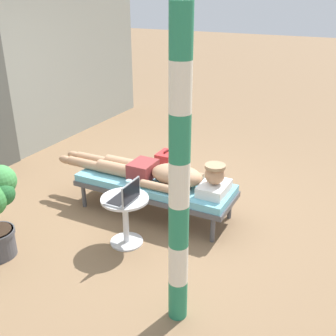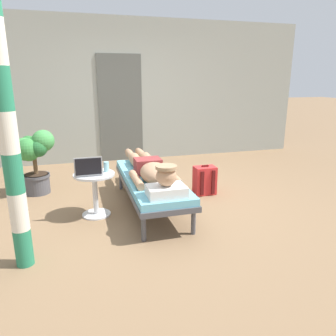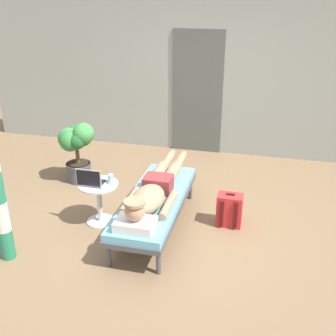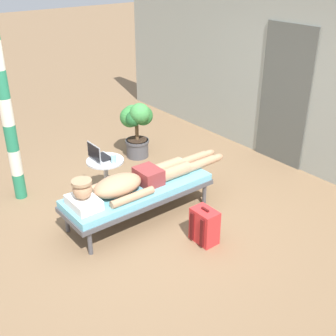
% 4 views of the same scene
% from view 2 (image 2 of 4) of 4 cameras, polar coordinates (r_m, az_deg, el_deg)
% --- Properties ---
extents(ground_plane, '(40.00, 40.00, 0.00)m').
position_cam_2_polar(ground_plane, '(4.27, -2.40, -6.25)').
color(ground_plane, '#846647').
extents(house_wall_back, '(7.60, 0.20, 2.70)m').
position_cam_2_polar(house_wall_back, '(6.47, -8.81, 13.38)').
color(house_wall_back, '#999E93').
rests_on(house_wall_back, ground).
extents(house_door_panel, '(0.84, 0.03, 2.04)m').
position_cam_2_polar(house_door_panel, '(6.38, -8.44, 10.40)').
color(house_door_panel, '#545651').
rests_on(house_door_panel, ground).
extents(lounge_chair, '(0.63, 1.85, 0.42)m').
position_cam_2_polar(lounge_chair, '(4.01, -3.11, -2.49)').
color(lounge_chair, '#4C4C51').
rests_on(lounge_chair, ground).
extents(person_reclining, '(0.53, 2.17, 0.33)m').
position_cam_2_polar(person_reclining, '(3.91, -2.98, -0.29)').
color(person_reclining, white).
rests_on(person_reclining, lounge_chair).
extents(side_table, '(0.48, 0.48, 0.52)m').
position_cam_2_polar(side_table, '(3.88, -12.93, -3.33)').
color(side_table, silver).
rests_on(side_table, ground).
extents(laptop, '(0.31, 0.24, 0.23)m').
position_cam_2_polar(laptop, '(3.76, -14.00, -0.39)').
color(laptop, '#A5A8AD').
rests_on(laptop, side_table).
extents(drink_glass, '(0.06, 0.06, 0.12)m').
position_cam_2_polar(drink_glass, '(3.86, -10.95, 0.22)').
color(drink_glass, '#99D8E5').
rests_on(drink_glass, side_table).
extents(backpack, '(0.30, 0.26, 0.42)m').
position_cam_2_polar(backpack, '(4.57, 6.54, -2.23)').
color(backpack, red).
rests_on(backpack, ground).
extents(potted_plant, '(0.57, 0.47, 0.91)m').
position_cam_2_polar(potted_plant, '(4.83, -22.78, 2.22)').
color(potted_plant, '#4C4C51').
rests_on(potted_plant, ground).
extents(porch_post, '(0.15, 0.15, 2.36)m').
position_cam_2_polar(porch_post, '(2.84, -26.64, 5.65)').
color(porch_post, '#267F59').
rests_on(porch_post, ground).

